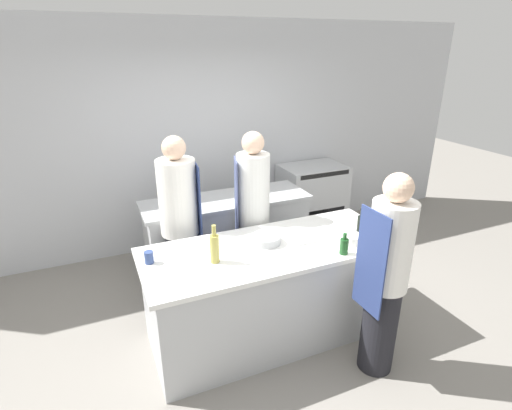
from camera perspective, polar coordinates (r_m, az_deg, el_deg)
ground_plane at (r=3.91m, az=2.14°, el=-17.62°), size 16.00×16.00×0.00m
wall_back at (r=5.14m, az=-8.04°, el=9.44°), size 8.00×0.06×2.80m
prep_counter at (r=3.64m, az=2.24°, el=-12.14°), size 2.22×0.89×0.90m
pass_counter at (r=4.64m, az=-4.14°, el=-4.24°), size 1.87×0.63×0.90m
oven_range at (r=5.66m, az=7.96°, el=0.86°), size 0.87×0.61×0.96m
chef_at_prep_near at (r=3.22m, az=18.02°, el=-9.88°), size 0.34×0.33×1.68m
chef_at_stove at (r=3.90m, az=-10.78°, el=-2.91°), size 0.39×0.37×1.75m
chef_at_pass_far at (r=3.97m, az=-0.45°, el=-1.80°), size 0.37×0.35×1.75m
bottle_olive_oil at (r=3.68m, az=14.69°, el=-2.75°), size 0.06×0.06×0.25m
bottle_vinegar at (r=3.34m, az=12.47°, el=-5.70°), size 0.07×0.07×0.18m
bottle_wine at (r=3.13m, az=-5.94°, el=-6.08°), size 0.07×0.07×0.32m
bowl_mixing_large at (r=3.54m, az=13.54°, el=-4.76°), size 0.17×0.17×0.08m
bowl_prep_small at (r=3.45m, az=1.50°, el=-4.90°), size 0.25×0.25×0.07m
cup at (r=3.25m, az=-15.04°, el=-7.24°), size 0.07×0.07×0.10m
cutting_board at (r=3.57m, az=7.50°, el=-4.62°), size 0.40×0.21×0.01m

